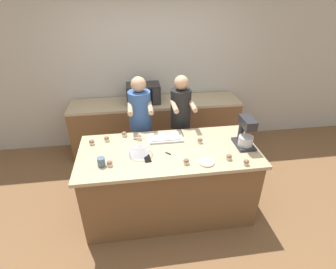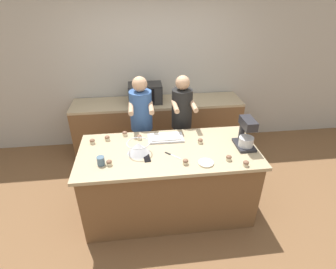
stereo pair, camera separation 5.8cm
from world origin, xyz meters
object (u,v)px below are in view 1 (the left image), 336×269
(mixing_bowl, at_px, (139,148))
(knife, at_px, (172,155))
(cupcake_7, at_px, (139,137))
(cupcake_5, at_px, (246,162))
(person_right, at_px, (180,125))
(cupcake_0, at_px, (229,157))
(stand_mixer, at_px, (245,134))
(drinking_glass, at_px, (101,162))
(microwave_oven, at_px, (143,93))
(cupcake_1, at_px, (107,139))
(baking_tray, at_px, (165,138))
(cupcake_2, at_px, (92,142))
(cupcake_8, at_px, (110,163))
(cupcake_3, at_px, (124,134))
(person_left, at_px, (141,128))
(cell_phone, at_px, (147,158))
(cupcake_6, at_px, (200,141))
(small_plate, at_px, (206,162))
(cupcake_4, at_px, (186,161))

(mixing_bowl, xyz_separation_m, knife, (0.37, -0.10, -0.07))
(cupcake_7, bearing_deg, cupcake_5, -31.83)
(person_right, bearing_deg, cupcake_5, -66.41)
(knife, distance_m, cupcake_0, 0.62)
(stand_mixer, xyz_separation_m, drinking_glass, (-1.65, -0.17, -0.11))
(microwave_oven, xyz_separation_m, cupcake_5, (0.97, -1.90, -0.11))
(stand_mixer, bearing_deg, person_right, 129.30)
(cupcake_1, bearing_deg, person_right, 23.09)
(baking_tray, distance_m, cupcake_2, 0.89)
(cupcake_5, bearing_deg, knife, 159.04)
(cupcake_7, bearing_deg, mixing_bowl, -92.42)
(person_right, distance_m, cupcake_1, 1.09)
(drinking_glass, bearing_deg, cupcake_8, -11.41)
(cupcake_5, bearing_deg, cupcake_3, 148.08)
(drinking_glass, relative_size, cupcake_1, 1.57)
(cupcake_3, distance_m, cupcake_5, 1.51)
(person_left, xyz_separation_m, cupcake_3, (-0.22, -0.34, 0.11))
(cell_phone, height_order, cupcake_6, cupcake_6)
(stand_mixer, height_order, small_plate, stand_mixer)
(person_right, distance_m, cupcake_3, 0.86)
(mixing_bowl, relative_size, cupcake_2, 4.27)
(cupcake_1, distance_m, cupcake_3, 0.23)
(microwave_oven, height_order, small_plate, microwave_oven)
(drinking_glass, bearing_deg, cupcake_0, -3.46)
(stand_mixer, bearing_deg, drinking_glass, -174.05)
(drinking_glass, relative_size, cupcake_7, 1.57)
(mixing_bowl, height_order, small_plate, mixing_bowl)
(stand_mixer, bearing_deg, person_left, 147.29)
(person_right, bearing_deg, knife, -106.55)
(stand_mixer, distance_m, microwave_oven, 1.88)
(small_plate, height_order, cupcake_8, cupcake_8)
(mixing_bowl, xyz_separation_m, cupcake_7, (0.01, 0.30, -0.04))
(baking_tray, distance_m, small_plate, 0.68)
(cupcake_2, bearing_deg, cupcake_4, -27.74)
(person_left, relative_size, cupcake_4, 25.30)
(small_plate, bearing_deg, cupcake_7, 139.46)
(cell_phone, distance_m, small_plate, 0.65)
(microwave_oven, bearing_deg, cupcake_8, -105.14)
(person_right, height_order, cupcake_0, person_right)
(drinking_glass, height_order, cupcake_4, drinking_glass)
(baking_tray, height_order, cupcake_2, cupcake_2)
(cupcake_0, xyz_separation_m, cupcake_6, (-0.23, 0.39, 0.00))
(person_left, xyz_separation_m, cupcake_5, (1.06, -1.14, 0.11))
(cupcake_2, xyz_separation_m, cupcake_6, (1.29, -0.15, 0.00))
(cupcake_0, bearing_deg, cupcake_3, 149.13)
(cell_phone, xyz_separation_m, drinking_glass, (-0.49, -0.06, 0.04))
(small_plate, xyz_separation_m, cupcake_8, (-1.02, 0.10, 0.02))
(person_right, height_order, cupcake_7, person_right)
(person_left, distance_m, cupcake_8, 1.03)
(cupcake_1, distance_m, cupcake_8, 0.53)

